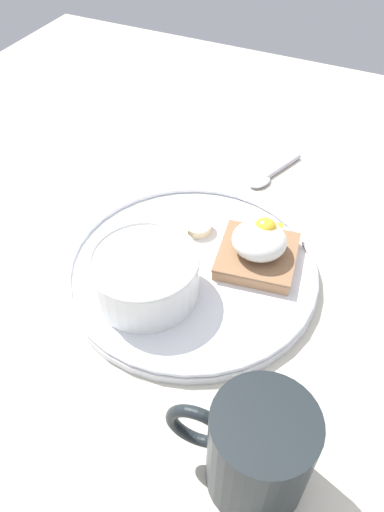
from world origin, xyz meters
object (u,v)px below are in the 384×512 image
Objects in this scene: poached_egg at (260,239)px; banana_slice_front at (198,225)px; toast_slice at (257,255)px; banana_slice_back at (156,224)px; spoon at (270,175)px; banana_slice_left at (173,235)px; coffee_mug at (257,450)px; oatmeal_bowl at (145,274)px.

banana_slice_front is at bearing 168.41° from poached_egg.
toast_slice is 2.50cm from poached_egg.
banana_slice_front is at bearing 20.15° from banana_slice_back.
banana_slice_front reaches higher than spoon.
banana_slice_left is at bearing -108.47° from spoon.
toast_slice is 17.74cm from spoon.
coffee_mug is (18.18, -21.74, 3.38)cm from banana_slice_left.
spoon is (4.13, 15.26, -1.38)cm from banana_slice_front.
banana_slice_left is 19.11cm from spoon.
coffee_mug reaches higher than toast_slice.
toast_slice is (9.29, 9.45, -1.85)cm from oatmeal_bowl.
banana_slice_back is (-3.96, 9.56, -2.25)cm from oatmeal_bowl.
banana_slice_left reaches higher than banana_slice_back.
toast_slice reaches higher than banana_slice_back.
banana_slice_back is (-13.25, 0.10, -0.40)cm from toast_slice.
banana_slice_back is (-4.88, -1.79, -0.27)cm from banana_slice_front.
banana_slice_front is 0.42× the size of coffee_mug.
oatmeal_bowl is 1.11× the size of spoon.
oatmeal_bowl is at bearing -134.51° from toast_slice.
oatmeal_bowl is 1.35× the size of poached_egg.
toast_slice is 0.84× the size of coffee_mug.
oatmeal_bowl is 27.29cm from spoon.
coffee_mug is at bearing -47.09° from banana_slice_back.
oatmeal_bowl is at bearing -67.49° from banana_slice_back.
poached_egg is 1.86× the size of banana_slice_back.
banana_slice_back is at bearing 179.55° from toast_slice.
spoon is (-4.26, 16.99, -4.00)cm from poached_egg.
coffee_mug reaches higher than banana_slice_front.
coffee_mug reaches higher than banana_slice_left.
coffee_mug reaches higher than poached_egg.
coffee_mug reaches higher than spoon.
coffee_mug is at bearing -50.09° from banana_slice_left.
toast_slice is 24.21cm from coffee_mug.
banana_slice_left is 0.42× the size of coffee_mug.
banana_slice_left is 0.47× the size of spoon.
oatmeal_bowl is 2.39× the size of banana_slice_front.
coffee_mug is (7.91, -22.66, 3.20)cm from toast_slice.
poached_egg reaches higher than banana_slice_back.
spoon is (-12.14, 39.82, -4.71)cm from coffee_mug.
oatmeal_bowl is 2.51× the size of banana_slice_back.
banana_slice_front is 1.05× the size of banana_slice_back.
banana_slice_back is 0.39× the size of coffee_mug.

